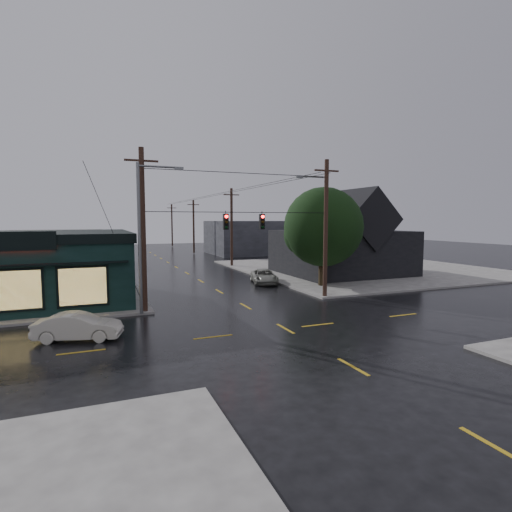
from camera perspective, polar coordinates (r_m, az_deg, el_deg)
name	(u,v)px	position (r m, az deg, el deg)	size (l,w,h in m)	color
ground_plane	(285,329)	(21.70, 4.22, -10.31)	(160.00, 160.00, 0.00)	black
sidewalk_ne	(361,268)	(48.91, 14.83, -1.70)	(28.00, 28.00, 0.15)	#635F5C
pizza_shop	(5,267)	(32.32, -32.19, -1.36)	(16.30, 12.34, 4.90)	black
ne_building	(341,232)	(43.24, 12.06, 3.32)	(12.60, 11.60, 8.75)	black
corner_tree	(323,227)	(34.67, 9.57, 4.09)	(6.79, 6.79, 8.44)	black
utility_pole_nw	(145,313)	(26.02, -15.54, -7.87)	(2.00, 0.32, 10.15)	black
utility_pole_ne	(325,298)	(30.34, 9.78, -5.90)	(2.00, 0.32, 10.15)	black
utility_pole_far_a	(232,267)	(49.66, -3.48, -1.52)	(2.00, 0.32, 9.65)	black
utility_pole_far_b	(194,254)	(68.81, -8.85, 0.30)	(2.00, 0.32, 9.15)	black
utility_pole_far_c	(172,247)	(88.34, -11.86, 1.32)	(2.00, 0.32, 9.15)	black
span_signal_assembly	(244,221)	(26.92, -1.71, 4.98)	(13.00, 0.48, 1.23)	black
streetlight_nw	(142,316)	(25.31, -16.03, -8.25)	(5.40, 0.30, 9.15)	slate
streetlight_ne	(325,296)	(31.18, 9.88, -5.60)	(5.40, 0.30, 9.15)	slate
bg_building_west	(56,247)	(59.00, -26.72, 1.14)	(12.00, 10.00, 4.40)	#312724
bg_building_east	(252,237)	(68.63, -0.55, 2.69)	(14.00, 12.00, 5.60)	#26262B
sedan_cream	(78,327)	(21.35, -24.07, -9.19)	(1.40, 4.01, 1.32)	beige
suv_silver	(264,276)	(36.51, 1.16, -2.94)	(2.10, 4.56, 1.27)	gray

